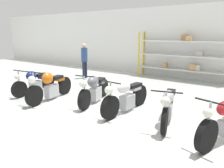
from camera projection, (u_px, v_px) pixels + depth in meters
ground_plane at (104, 108)px, 6.72m from camera, size 30.00×30.00×0.00m
back_wall at (176, 42)px, 11.06m from camera, size 30.00×0.08×3.60m
shelving_rack at (182, 56)px, 10.64m from camera, size 4.46×0.63×2.31m
motorcycle_blue at (34, 82)px, 8.35m from camera, size 0.55×1.99×0.99m
motorcycle_orange at (50, 86)px, 7.48m from camera, size 0.74×2.19×1.10m
motorcycle_grey at (94, 89)px, 7.22m from camera, size 0.85×2.13×1.04m
motorcycle_white at (126, 97)px, 6.36m from camera, size 0.64×2.18×1.03m
motorcycle_silver at (168, 105)px, 5.53m from camera, size 0.83×1.96×1.01m
person_browsing at (84, 58)px, 11.02m from camera, size 0.34×0.34×1.76m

